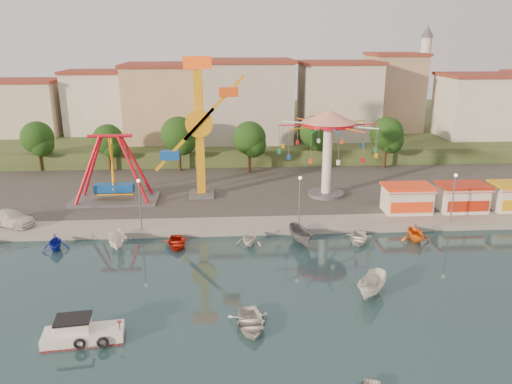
{
  "coord_description": "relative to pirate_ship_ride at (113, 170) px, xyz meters",
  "views": [
    {
      "loc": [
        0.53,
        -34.58,
        19.29
      ],
      "look_at": [
        3.63,
        14.0,
        4.0
      ],
      "focal_mm": 35.0,
      "sensor_mm": 36.0,
      "label": 1
    }
  ],
  "objects": [
    {
      "name": "lamp_post_3",
      "position": [
        36.51,
        -9.32,
        -1.29
      ],
      "size": [
        0.14,
        0.14,
        5.0
      ],
      "primitive_type": "cylinder",
      "color": "#59595E",
      "rests_on": "quay_deck"
    },
    {
      "name": "tree_2",
      "position": [
        6.51,
        13.48,
        1.52
      ],
      "size": [
        5.02,
        5.02,
        7.85
      ],
      "color": "#382314",
      "rests_on": "quay_deck"
    },
    {
      "name": "tree_1",
      "position": [
        -3.49,
        13.92,
        0.81
      ],
      "size": [
        4.35,
        4.35,
        6.8
      ],
      "color": "#382314",
      "rests_on": "quay_deck"
    },
    {
      "name": "tree_5",
      "position": [
        36.51,
        13.21,
        1.31
      ],
      "size": [
        4.83,
        4.83,
        7.54
      ],
      "color": "#382314",
      "rests_on": "quay_deck"
    },
    {
      "name": "moored_boat_6",
      "position": [
        25.91,
        -12.52,
        -4.02
      ],
      "size": [
        3.54,
        4.22,
        0.75
      ],
      "primitive_type": "imported",
      "rotation": [
        0.0,
        0.0,
        -0.3
      ],
      "color": "silver",
      "rests_on": "ground"
    },
    {
      "name": "building_5",
      "position": [
        44.88,
        28.01,
        4.21
      ],
      "size": [
        12.77,
        10.96,
        11.21
      ],
      "primitive_type": "cube",
      "color": "tan",
      "rests_on": "hill_terrace"
    },
    {
      "name": "tree_0",
      "position": [
        -13.49,
        14.65,
        1.08
      ],
      "size": [
        4.6,
        4.6,
        7.19
      ],
      "color": "#382314",
      "rests_on": "quay_deck"
    },
    {
      "name": "hill_terrace",
      "position": [
        12.51,
        44.68,
        -2.89
      ],
      "size": [
        200.0,
        60.0,
        3.0
      ],
      "primitive_type": "cube",
      "color": "#384C26",
      "rests_on": "ground"
    },
    {
      "name": "quay_deck",
      "position": [
        12.51,
        39.68,
        -4.09
      ],
      "size": [
        200.0,
        100.0,
        0.6
      ],
      "primitive_type": "cube",
      "color": "#9E998E",
      "rests_on": "ground"
    },
    {
      "name": "moored_boat_3",
      "position": [
        8.26,
        -12.52,
        -4.02
      ],
      "size": [
        3.01,
        3.9,
        0.75
      ],
      "primitive_type": "imported",
      "rotation": [
        0.0,
        0.0,
        0.13
      ],
      "color": "red",
      "rests_on": "ground"
    },
    {
      "name": "booth_mid",
      "position": [
        39.3,
        -5.84,
        -2.23
      ],
      "size": [
        5.4,
        3.78,
        3.08
      ],
      "color": "white",
      "rests_on": "quay_deck"
    },
    {
      "name": "building_1",
      "position": [
        -8.81,
        29.06,
        2.92
      ],
      "size": [
        12.33,
        9.01,
        8.63
      ],
      "primitive_type": "cube",
      "color": "silver",
      "rests_on": "hill_terrace"
    },
    {
      "name": "building_6",
      "position": [
        56.67,
        26.45,
        4.78
      ],
      "size": [
        8.23,
        8.98,
        12.36
      ],
      "primitive_type": "cube",
      "color": "silver",
      "rests_on": "hill_terrace"
    },
    {
      "name": "minaret",
      "position": [
        48.51,
        31.68,
        8.15
      ],
      "size": [
        2.8,
        2.8,
        18.0
      ],
      "color": "silver",
      "rests_on": "hill_terrace"
    },
    {
      "name": "wave_swinger",
      "position": [
        25.26,
        0.58,
        3.8
      ],
      "size": [
        11.6,
        11.6,
        10.4
      ],
      "color": "#59595E",
      "rests_on": "quay_deck"
    },
    {
      "name": "tree_3",
      "position": [
        16.51,
        12.04,
        1.16
      ],
      "size": [
        4.68,
        4.68,
        7.32
      ],
      "color": "#382314",
      "rests_on": "quay_deck"
    },
    {
      "name": "cabin_motorboat",
      "position": [
        3.38,
        -27.7,
        -3.91
      ],
      "size": [
        5.35,
        2.56,
        1.82
      ],
      "rotation": [
        0.0,
        0.0,
        0.12
      ],
      "color": "white",
      "rests_on": "ground"
    },
    {
      "name": "moored_boat_2",
      "position": [
        2.65,
        -12.52,
        -3.67
      ],
      "size": [
        2.14,
        3.95,
        1.45
      ],
      "primitive_type": "imported",
      "rotation": [
        0.0,
        0.0,
        0.2
      ],
      "color": "white",
      "rests_on": "ground"
    },
    {
      "name": "building_3",
      "position": [
        18.12,
        26.48,
        3.2
      ],
      "size": [
        12.59,
        10.5,
        9.2
      ],
      "primitive_type": "cube",
      "color": "beige",
      "rests_on": "hill_terrace"
    },
    {
      "name": "booth_left",
      "position": [
        33.01,
        -5.84,
        -2.23
      ],
      "size": [
        5.4,
        3.78,
        3.08
      ],
      "color": "white",
      "rests_on": "quay_deck"
    },
    {
      "name": "building_2",
      "position": [
        4.33,
        29.64,
        4.22
      ],
      "size": [
        11.95,
        9.28,
        11.23
      ],
      "primitive_type": "cube",
      "color": "tan",
      "rests_on": "hill_terrace"
    },
    {
      "name": "building_4",
      "position": [
        31.59,
        29.88,
        3.22
      ],
      "size": [
        10.75,
        9.23,
        9.24
      ],
      "primitive_type": "cube",
      "color": "beige",
      "rests_on": "hill_terrace"
    },
    {
      "name": "lamp_post_1",
      "position": [
        4.51,
        -9.32,
        -1.29
      ],
      "size": [
        0.14,
        0.14,
        5.0
      ],
      "primitive_type": "cylinder",
      "color": "#59595E",
      "rests_on": "quay_deck"
    },
    {
      "name": "moored_boat_5",
      "position": [
        20.25,
        -12.52,
        -3.57
      ],
      "size": [
        2.61,
        4.51,
        1.64
      ],
      "primitive_type": "imported",
      "rotation": [
        0.0,
        0.0,
        0.25
      ],
      "color": "slate",
      "rests_on": "ground"
    },
    {
      "name": "moored_boat_7",
      "position": [
        31.57,
        -12.52,
        -3.53
      ],
      "size": [
        2.97,
        3.4,
        1.73
      ],
      "primitive_type": "imported",
      "rotation": [
        0.0,
        0.0,
        0.04
      ],
      "color": "orange",
      "rests_on": "ground"
    },
    {
      "name": "lamp_post_2",
      "position": [
        20.51,
        -9.32,
        -1.29
      ],
      "size": [
        0.14,
        0.14,
        5.0
      ],
      "primitive_type": "cylinder",
      "color": "#59595E",
      "rests_on": "quay_deck"
    },
    {
      "name": "asphalt_pad",
      "position": [
        12.51,
        7.68,
        -3.79
      ],
      "size": [
        90.0,
        28.0,
        0.01
      ],
      "primitive_type": "cube",
      "color": "#4C4944",
      "rests_on": "quay_deck"
    },
    {
      "name": "kamikaze_tower",
      "position": [
        10.49,
        1.07,
        4.07
      ],
      "size": [
        7.18,
        3.1,
        16.5
      ],
      "color": "#59595E",
      "rests_on": "quay_deck"
    },
    {
      "name": "rowboat_a",
      "position": [
        14.58,
        -26.87,
        -3.97
      ],
      "size": [
        3.26,
        4.33,
        0.85
      ],
      "primitive_type": "imported",
      "rotation": [
        0.0,
        0.0,
        0.08
      ],
      "color": "silver",
      "rests_on": "ground"
    },
    {
      "name": "building_0",
      "position": [
        -20.86,
        23.74,
        4.54
      ],
      "size": [
        9.26,
        9.53,
        11.87
      ],
      "primitive_type": "cube",
      "color": "beige",
      "rests_on": "hill_terrace"
    },
    {
      "name": "van",
      "position": [
        -9.14,
        -7.34,
        -3.02
      ],
      "size": [
        5.75,
        4.12,
        1.55
      ],
      "primitive_type": "imported",
      "rotation": [
        0.0,
        0.0,
        1.16
      ],
      "color": "white",
      "rests_on": "quay_deck"
    },
    {
      "name": "tree_4",
      "position": [
        26.51,
        15.03,
        1.35
      ],
      "size": [
        4.86,
        4.86,
        7.6
      ],
      "color": "#382314",
      "rests_on": "quay_deck"
    },
    {
      "name": "ground",
      "position": [
        12.51,
        -22.32,
        -4.39
      ],
      "size": [
        200.0,
        200.0,
        0.0
      ],
      "primitive_type": "plane",
      "color": "#132B34",
      "rests_on": "ground"
    },
    {
      "name": "moored_boat_4",
      "position": [
        15.26,
        -12.52,
        -3.63
      ],
      "size": [
        3.24,
        3.5,
        1.53
      ],
      "primitive_type": "imported",
      "rotation": [
        0.0,
        0.0,
        -0.3
      ],
      "color": "white",
      "rests_on": "ground"
    },
    {
      "name": "moored_boat_1",
      "position": [
        -3.05,
        -12.52,
        -3.64
      ],
      "size": [
        3.11,
        3.39,
        1.51
      ],
      "primitive_type": "imported",
      "rotation": [
        0.0,
        0.0,
        0.26
      ],
      "color": "#131FAA",
      "rests_on": "ground"
    },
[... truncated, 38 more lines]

